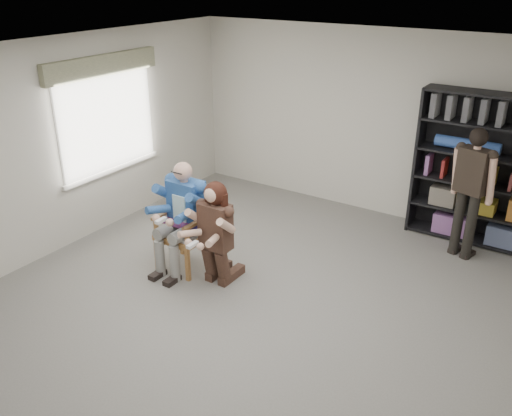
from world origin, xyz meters
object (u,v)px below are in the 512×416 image
Objects in this scene: kneeling_woman at (214,236)px; standing_man at (469,195)px; armchair at (183,228)px; seated_man at (183,217)px; bookshelf at (483,171)px.

kneeling_woman is 0.74× the size of standing_man.
kneeling_woman is at bearing -116.77° from standing_man.
standing_man is (2.91, 2.25, 0.33)m from armchair.
armchair is 0.62× the size of standing_man.
seated_man reaches higher than kneeling_woman.
bookshelf reaches higher than armchair.
armchair is at bearing -124.56° from standing_man.
standing_man reaches higher than kneeling_woman.
standing_man is at bearing 38.13° from seated_man.
kneeling_woman is 3.75m from bookshelf.
bookshelf is at bearing 43.88° from seated_man.
bookshelf is at bearing 105.11° from standing_man.
kneeling_woman is at bearing -129.09° from bookshelf.
kneeling_woman is 0.62× the size of bookshelf.
kneeling_woman is at bearing -11.24° from armchair.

